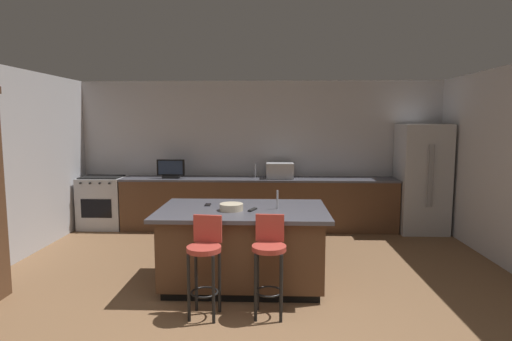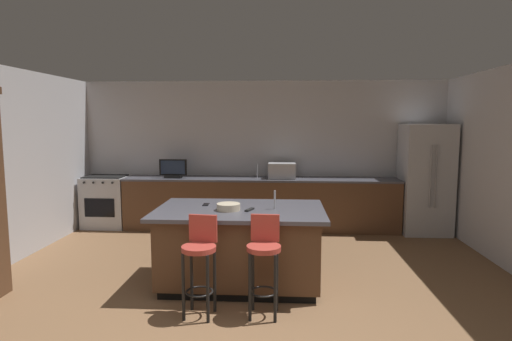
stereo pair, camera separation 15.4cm
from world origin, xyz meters
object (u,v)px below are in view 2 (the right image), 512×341
object	(u,v)px
range_oven	(106,201)
tv_remote	(249,210)
cell_phone	(206,204)
fruit_bowl	(228,207)
bar_stool_left	(200,256)
tv_monitor	(173,169)
bar_stool_right	(264,256)
refrigerator	(425,179)
kitchen_island	(240,246)
microwave	(282,171)

from	to	relation	value
range_oven	tv_remote	size ratio (longest dim) A/B	5.57
cell_phone	tv_remote	distance (m)	0.63
fruit_bowl	bar_stool_left	bearing A→B (deg)	-105.38
cell_phone	tv_remote	xyz separation A→B (m)	(0.55, -0.30, 0.01)
tv_monitor	bar_stool_right	size ratio (longest dim) A/B	0.49
fruit_bowl	cell_phone	bearing A→B (deg)	136.66
tv_monitor	refrigerator	bearing A→B (deg)	-0.14
tv_monitor	bar_stool_left	size ratio (longest dim) A/B	0.49
refrigerator	cell_phone	xyz separation A→B (m)	(-3.40, -2.36, -0.02)
bar_stool_right	tv_monitor	bearing A→B (deg)	120.56
kitchen_island	refrigerator	distance (m)	3.94
bar_stool_left	tv_remote	bearing A→B (deg)	65.27
refrigerator	range_oven	size ratio (longest dim) A/B	2.00
tv_monitor	cell_phone	world-z (taller)	tv_monitor
bar_stool_left	bar_stool_right	size ratio (longest dim) A/B	1.00
cell_phone	bar_stool_left	bearing A→B (deg)	-84.40
refrigerator	bar_stool_left	world-z (taller)	refrigerator
tv_remote	bar_stool_right	bearing A→B (deg)	-51.66
cell_phone	range_oven	bearing A→B (deg)	132.31
refrigerator	tv_monitor	world-z (taller)	refrigerator
microwave	bar_stool_right	world-z (taller)	microwave
range_oven	microwave	size ratio (longest dim) A/B	1.97
cell_phone	bar_stool_right	bearing A→B (deg)	-53.42
kitchen_island	bar_stool_right	distance (m)	0.85
tv_monitor	fruit_bowl	world-z (taller)	tv_monitor
cell_phone	tv_remote	bearing A→B (deg)	-29.36
microwave	fruit_bowl	world-z (taller)	microwave
fruit_bowl	tv_remote	size ratio (longest dim) A/B	1.59
bar_stool_left	tv_remote	xyz separation A→B (m)	(0.44, 0.72, 0.33)
kitchen_island	refrigerator	bearing A→B (deg)	40.82
microwave	bar_stool_right	bearing A→B (deg)	-92.87
microwave	bar_stool_left	bearing A→B (deg)	-103.20
tv_monitor	tv_remote	world-z (taller)	tv_monitor
bar_stool_right	fruit_bowl	world-z (taller)	bar_stool_right
bar_stool_left	fruit_bowl	world-z (taller)	same
range_oven	bar_stool_right	size ratio (longest dim) A/B	0.94
bar_stool_right	fruit_bowl	distance (m)	0.88
refrigerator	range_oven	distance (m)	5.71
refrigerator	microwave	world-z (taller)	refrigerator
kitchen_island	fruit_bowl	xyz separation A→B (m)	(-0.12, -0.10, 0.49)
bar_stool_left	fruit_bowl	distance (m)	0.82
fruit_bowl	bar_stool_right	bearing A→B (deg)	-57.10
tv_remote	tv_monitor	bearing A→B (deg)	142.45
tv_remote	microwave	bearing A→B (deg)	104.17
kitchen_island	microwave	xyz separation A→B (m)	(0.49, 2.62, 0.59)
refrigerator	tv_monitor	xyz separation A→B (m)	(-4.42, 0.01, 0.14)
kitchen_island	cell_phone	world-z (taller)	cell_phone
bar_stool_right	microwave	bearing A→B (deg)	89.77
refrigerator	range_oven	world-z (taller)	refrigerator
kitchen_island	fruit_bowl	bearing A→B (deg)	-139.81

